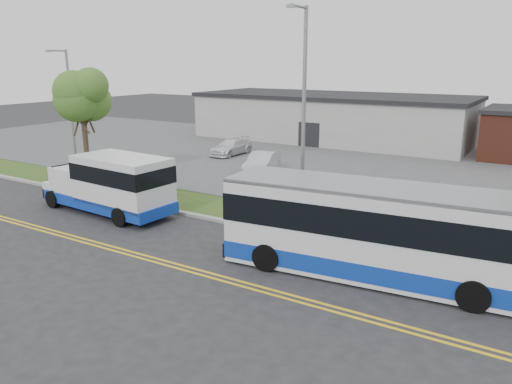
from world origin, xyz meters
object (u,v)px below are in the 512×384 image
Objects in this scene: transit_bus at (392,234)px; streetlight_near at (303,111)px; tree_west at (82,99)px; pedestrian at (159,181)px; shuttle_bus at (113,183)px; parked_car_b at (231,147)px; parked_car_a at (262,163)px; streetlight_far at (70,105)px.

streetlight_near is at bearing 139.76° from transit_bus.
tree_west reaches higher than pedestrian.
tree_west is 0.88× the size of shuttle_bus.
parked_car_a is at bearing -38.22° from parked_car_b.
parked_car_b is at bearing -84.15° from pedestrian.
streetlight_far is (-19.00, 2.69, -0.76)m from streetlight_near.
parked_car_a is (12.15, 5.20, -3.65)m from streetlight_far.
pedestrian reaches higher than parked_car_b.
parked_car_a is at bearing 130.99° from streetlight_near.
tree_west is 0.86× the size of streetlight_far.
pedestrian is 12.79m from parked_car_b.
transit_bus is at bearing -14.60° from streetlight_far.
tree_west is 15.01m from streetlight_near.
parked_car_a is (8.15, 7.41, -4.30)m from tree_west.
pedestrian is 0.37× the size of parked_car_b.
streetlight_near is 1.19× the size of streetlight_far.
parked_car_b is at bearing 132.02° from transit_bus.
parked_car_b is at bearing 107.46° from shuttle_bus.
parked_car_a is at bearing 42.30° from tree_west.
parked_car_b is at bearing 134.95° from streetlight_near.
transit_bus is 7.49× the size of pedestrian.
tree_west is at bearing -100.16° from parked_car_b.
parked_car_a is at bearing -116.10° from pedestrian.
transit_bus is at bearing -34.52° from streetlight_near.
transit_bus reaches higher than parked_car_a.
parked_car_a reaches higher than parked_car_b.
pedestrian is 7.89m from parked_car_a.
pedestrian is (-14.29, 3.94, -0.75)m from transit_bus.
streetlight_far is at bearing -171.00° from parked_car_a.
shuttle_bus is (6.34, -3.76, -3.55)m from tree_west.
streetlight_far reaches higher than transit_bus.
tree_west reaches higher than transit_bus.
pedestrian is (6.00, -0.17, -4.22)m from tree_west.
streetlight_far is 12.39m from parked_car_b.
pedestrian is (-0.34, 3.59, -0.68)m from shuttle_bus.
streetlight_far is 1.02× the size of shuttle_bus.
streetlight_near reaches higher than shuttle_bus.
parked_car_a is (-12.14, 11.52, -0.83)m from transit_bus.
streetlight_far is at bearing 171.95° from streetlight_near.
transit_bus is at bearing -57.66° from parked_car_a.
parked_car_b is at bearing 78.61° from tree_west.
tree_west is 8.18m from shuttle_bus.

